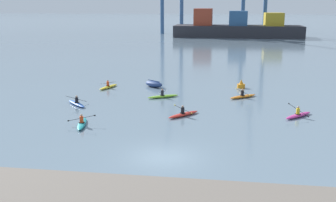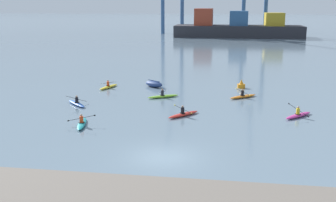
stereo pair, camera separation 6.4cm
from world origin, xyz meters
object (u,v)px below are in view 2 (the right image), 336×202
object	(u,v)px
container_barge	(237,28)
capsized_dinghy	(154,84)
kayak_red	(183,114)
kayak_magenta	(298,115)
channel_buoy	(241,85)
kayak_yellow	(109,87)
kayak_lime	(163,96)
kayak_teal	(82,123)
kayak_blue	(77,103)
kayak_orange	(243,96)

from	to	relation	value
container_barge	capsized_dinghy	distance (m)	78.14
kayak_red	kayak_magenta	world-z (taller)	kayak_magenta
container_barge	capsized_dinghy	size ratio (longest dim) A/B	13.55
channel_buoy	kayak_yellow	world-z (taller)	channel_buoy
kayak_magenta	kayak_lime	size ratio (longest dim) A/B	0.90
kayak_magenta	kayak_teal	bearing A→B (deg)	-163.69
kayak_yellow	kayak_lime	world-z (taller)	kayak_lime
kayak_red	kayak_lime	world-z (taller)	kayak_lime
kayak_blue	kayak_magenta	world-z (taller)	kayak_blue
kayak_yellow	kayak_teal	bearing A→B (deg)	-81.62
kayak_blue	kayak_red	xyz separation A→B (m)	(10.50, -2.40, 0.00)
kayak_magenta	kayak_red	bearing A→B (deg)	-173.39
channel_buoy	kayak_orange	distance (m)	5.07
kayak_blue	kayak_teal	distance (m)	6.97
kayak_yellow	kayak_magenta	xyz separation A→B (m)	(19.54, -9.56, -0.00)
kayak_red	kayak_teal	xyz separation A→B (m)	(-7.65, -3.96, 0.00)
capsized_dinghy	kayak_teal	size ratio (longest dim) A/B	0.79
channel_buoy	kayak_red	size ratio (longest dim) A/B	0.33
kayak_magenta	kayak_lime	world-z (taller)	kayak_magenta
kayak_teal	kayak_lime	size ratio (longest dim) A/B	1.07
channel_buoy	kayak_lime	world-z (taller)	kayak_lime
channel_buoy	kayak_lime	distance (m)	10.20
kayak_teal	kayak_lime	distance (m)	11.70
container_barge	kayak_lime	world-z (taller)	container_barge
kayak_lime	kayak_yellow	bearing A→B (deg)	150.30
capsized_dinghy	kayak_yellow	bearing A→B (deg)	-164.94
kayak_orange	kayak_magenta	world-z (taller)	kayak_magenta
kayak_red	capsized_dinghy	bearing A→B (deg)	111.55
kayak_red	kayak_orange	distance (m)	9.48
channel_buoy	kayak_magenta	distance (m)	12.62
container_barge	channel_buoy	size ratio (longest dim) A/B	37.03
channel_buoy	kayak_lime	bearing A→B (deg)	-142.41
container_barge	capsized_dinghy	world-z (taller)	container_barge
kayak_red	kayak_magenta	distance (m)	9.79
container_barge	kayak_yellow	distance (m)	80.34
kayak_blue	kayak_yellow	size ratio (longest dim) A/B	0.84
kayak_blue	kayak_teal	bearing A→B (deg)	-65.87
kayak_orange	channel_buoy	bearing A→B (deg)	90.46
channel_buoy	kayak_teal	distance (m)	21.25
container_barge	kayak_lime	distance (m)	83.21
kayak_red	kayak_orange	xyz separation A→B (m)	(5.30, 7.86, 0.00)
kayak_blue	kayak_yellow	distance (m)	8.31
channel_buoy	kayak_orange	world-z (taller)	channel_buoy
container_barge	kayak_blue	world-z (taller)	container_barge
capsized_dinghy	kayak_yellow	world-z (taller)	kayak_yellow
kayak_blue	kayak_teal	xyz separation A→B (m)	(2.85, -6.36, 0.00)
kayak_magenta	kayak_blue	bearing A→B (deg)	176.39
kayak_teal	kayak_magenta	world-z (taller)	kayak_magenta
kayak_teal	kayak_magenta	xyz separation A→B (m)	(17.38, 5.08, -0.00)
kayak_teal	kayak_lime	xyz separation A→B (m)	(4.82, 10.66, -0.00)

